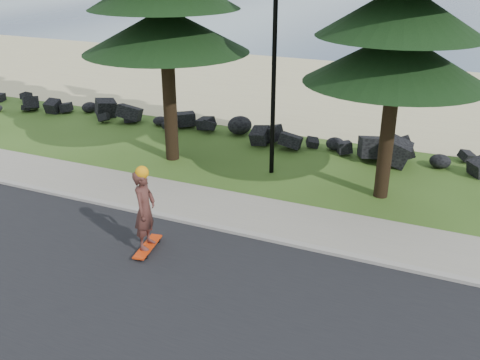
{
  "coord_description": "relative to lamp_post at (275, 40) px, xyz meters",
  "views": [
    {
      "loc": [
        5.4,
        -11.58,
        6.53
      ],
      "look_at": [
        0.31,
        0.0,
        1.05
      ],
      "focal_mm": 40.0,
      "sensor_mm": 36.0,
      "label": 1
    }
  ],
  "objects": [
    {
      "name": "ocean",
      "position": [
        0.0,
        47.8,
        -4.13
      ],
      "size": [
        160.0,
        58.0,
        0.01
      ],
      "primitive_type": "cube",
      "color": "#384E6B",
      "rests_on": "ground"
    },
    {
      "name": "road",
      "position": [
        0.0,
        -7.7,
        -4.12
      ],
      "size": [
        160.0,
        7.0,
        0.02
      ],
      "primitive_type": "cube",
      "color": "black",
      "rests_on": "ground"
    },
    {
      "name": "ground",
      "position": [
        0.0,
        -3.2,
        -4.13
      ],
      "size": [
        160.0,
        160.0,
        0.0
      ],
      "primitive_type": "plane",
      "color": "#35541A",
      "rests_on": "ground"
    },
    {
      "name": "lamp_post",
      "position": [
        0.0,
        0.0,
        0.0
      ],
      "size": [
        0.25,
        0.14,
        8.14
      ],
      "color": "black",
      "rests_on": "ground"
    },
    {
      "name": "sidewalk",
      "position": [
        0.0,
        -3.0,
        -4.09
      ],
      "size": [
        160.0,
        2.0,
        0.08
      ],
      "primitive_type": "cube",
      "color": "gray",
      "rests_on": "ground"
    },
    {
      "name": "seawall_boulders",
      "position": [
        0.0,
        2.4,
        -4.13
      ],
      "size": [
        60.0,
        2.4,
        1.1
      ],
      "primitive_type": null,
      "color": "black",
      "rests_on": "ground"
    },
    {
      "name": "beach_sand",
      "position": [
        0.0,
        11.3,
        -4.13
      ],
      "size": [
        160.0,
        15.0,
        0.01
      ],
      "primitive_type": "cube",
      "color": "#C8B885",
      "rests_on": "ground"
    },
    {
      "name": "skateboarder",
      "position": [
        -0.96,
        -5.69,
        -3.07
      ],
      "size": [
        0.57,
        1.17,
        2.13
      ],
      "rotation": [
        0.0,
        0.0,
        1.74
      ],
      "color": "red",
      "rests_on": "ground"
    },
    {
      "name": "kerb",
      "position": [
        0.0,
        -4.1,
        -4.08
      ],
      "size": [
        160.0,
        0.2,
        0.1
      ],
      "primitive_type": "cube",
      "color": "#A29B92",
      "rests_on": "ground"
    }
  ]
}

